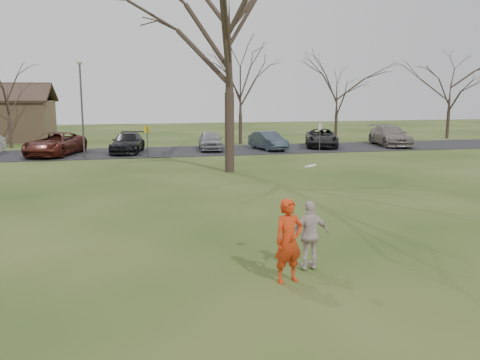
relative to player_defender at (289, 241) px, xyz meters
name	(u,v)px	position (x,y,z in m)	size (l,w,h in m)	color
ground	(278,270)	(0.01, 0.75, -0.94)	(120.00, 120.00, 0.00)	#1E380F
parking_strip	(174,151)	(0.01, 25.75, -0.92)	(62.00, 6.50, 0.04)	black
player_defender	(289,241)	(0.00, 0.00, 0.00)	(0.69, 0.45, 1.89)	red
car_2	(55,144)	(-8.00, 25.17, -0.13)	(2.56, 5.55, 1.54)	#4B1911
car_3	(128,143)	(-3.23, 25.67, -0.21)	(1.94, 4.77, 1.38)	black
car_4	(210,140)	(2.73, 25.92, -0.20)	(1.66, 4.12, 1.40)	gray
car_5	(268,141)	(6.92, 25.19, -0.23)	(1.42, 4.06, 1.34)	#313C4A
car_6	(321,138)	(11.51, 26.06, -0.20)	(2.34, 5.08, 1.41)	black
car_7	(390,136)	(17.26, 25.78, -0.11)	(2.22, 5.45, 1.58)	gray
catching_play	(310,235)	(0.73, 0.59, -0.07)	(0.98, 0.46, 2.53)	beige
lamp_post	(81,96)	(-5.99, 23.25, 3.03)	(0.34, 0.34, 6.27)	#47474C
sign_yellow	(147,136)	(-1.99, 22.75, 0.51)	(0.35, 0.35, 2.08)	#47474C
sign_white	(320,132)	(10.01, 22.75, 0.51)	(0.35, 0.35, 2.08)	#47474C
big_tree	(229,37)	(2.01, 15.75, 6.06)	(9.00, 9.00, 14.00)	#352821
small_tree_row	(220,97)	(4.39, 30.81, 2.95)	(55.00, 5.90, 8.50)	#352821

